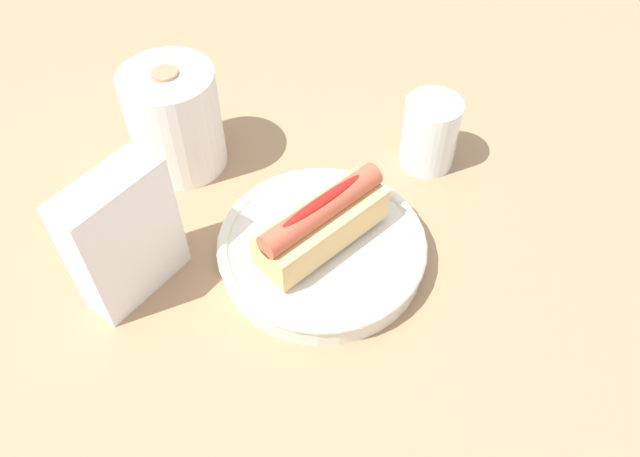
{
  "coord_description": "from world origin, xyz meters",
  "views": [
    {
      "loc": [
        -0.29,
        -0.3,
        0.54
      ],
      "look_at": [
        -0.0,
        0.01,
        0.05
      ],
      "focal_mm": 35.01,
      "sensor_mm": 36.0,
      "label": 1
    }
  ],
  "objects_px": {
    "serving_bowl": "(320,250)",
    "water_glass": "(430,135)",
    "paper_towel_roll": "(175,120)",
    "hotdog_front": "(320,224)",
    "napkin_box": "(124,237)"
  },
  "relations": [
    {
      "from": "serving_bowl",
      "to": "paper_towel_roll",
      "type": "distance_m",
      "value": 0.24
    },
    {
      "from": "water_glass",
      "to": "napkin_box",
      "type": "bearing_deg",
      "value": 167.5
    },
    {
      "from": "serving_bowl",
      "to": "water_glass",
      "type": "height_order",
      "value": "water_glass"
    },
    {
      "from": "hotdog_front",
      "to": "water_glass",
      "type": "xyz_separation_m",
      "value": [
        0.21,
        0.03,
        -0.02
      ]
    },
    {
      "from": "hotdog_front",
      "to": "paper_towel_roll",
      "type": "bearing_deg",
      "value": 94.81
    },
    {
      "from": "hotdog_front",
      "to": "paper_towel_roll",
      "type": "height_order",
      "value": "paper_towel_roll"
    },
    {
      "from": "hotdog_front",
      "to": "napkin_box",
      "type": "height_order",
      "value": "napkin_box"
    },
    {
      "from": "water_glass",
      "to": "paper_towel_roll",
      "type": "height_order",
      "value": "paper_towel_roll"
    },
    {
      "from": "serving_bowl",
      "to": "water_glass",
      "type": "distance_m",
      "value": 0.21
    },
    {
      "from": "water_glass",
      "to": "napkin_box",
      "type": "relative_size",
      "value": 0.6
    },
    {
      "from": "water_glass",
      "to": "napkin_box",
      "type": "height_order",
      "value": "napkin_box"
    },
    {
      "from": "hotdog_front",
      "to": "water_glass",
      "type": "relative_size",
      "value": 1.67
    },
    {
      "from": "serving_bowl",
      "to": "water_glass",
      "type": "xyz_separation_m",
      "value": [
        0.21,
        0.03,
        0.02
      ]
    },
    {
      "from": "serving_bowl",
      "to": "napkin_box",
      "type": "distance_m",
      "value": 0.2
    },
    {
      "from": "serving_bowl",
      "to": "hotdog_front",
      "type": "height_order",
      "value": "hotdog_front"
    }
  ]
}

